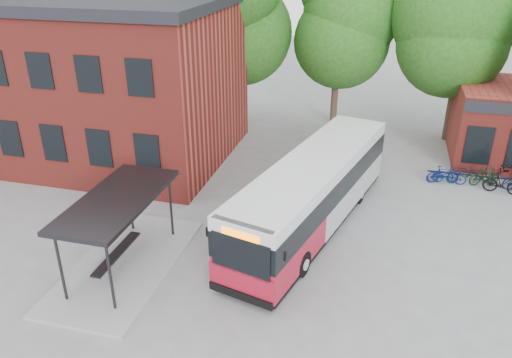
% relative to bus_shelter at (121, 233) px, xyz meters
% --- Properties ---
extents(ground, '(100.00, 100.00, 0.00)m').
position_rel_bus_shelter_xyz_m(ground, '(4.50, 1.00, -1.45)').
color(ground, slate).
extents(station_building, '(18.40, 10.40, 8.50)m').
position_rel_bus_shelter_xyz_m(station_building, '(-8.50, 10.00, 2.80)').
color(station_building, maroon).
rests_on(station_building, ground).
extents(bus_shelter, '(3.60, 7.00, 2.90)m').
position_rel_bus_shelter_xyz_m(bus_shelter, '(0.00, 0.00, 0.00)').
color(bus_shelter, '#242427').
rests_on(bus_shelter, ground).
extents(bike_rail, '(5.20, 0.10, 0.38)m').
position_rel_bus_shelter_xyz_m(bike_rail, '(13.78, 11.00, -1.26)').
color(bike_rail, '#242427').
rests_on(bike_rail, ground).
extents(tree_0, '(7.92, 7.92, 11.00)m').
position_rel_bus_shelter_xyz_m(tree_0, '(-1.50, 17.00, 4.05)').
color(tree_0, '#1B4A13').
rests_on(tree_0, ground).
extents(tree_1, '(7.92, 7.92, 10.40)m').
position_rel_bus_shelter_xyz_m(tree_1, '(5.50, 18.00, 3.75)').
color(tree_1, '#1B4A13').
rests_on(tree_1, ground).
extents(tree_2, '(7.92, 7.92, 11.00)m').
position_rel_bus_shelter_xyz_m(tree_2, '(12.50, 17.00, 4.05)').
color(tree_2, '#1B4A13').
rests_on(tree_2, ground).
extents(city_bus, '(5.36, 12.16, 3.02)m').
position_rel_bus_shelter_xyz_m(city_bus, '(6.22, 4.73, 0.06)').
color(city_bus, maroon).
rests_on(city_bus, ground).
extents(bicycle_0, '(1.75, 1.08, 0.87)m').
position_rel_bus_shelter_xyz_m(bicycle_0, '(11.87, 10.56, -1.02)').
color(bicycle_0, navy).
rests_on(bicycle_0, ground).
extents(bicycle_1, '(1.56, 0.61, 0.91)m').
position_rel_bus_shelter_xyz_m(bicycle_1, '(11.88, 10.46, -0.99)').
color(bicycle_1, '#062056').
rests_on(bicycle_1, ground).
extents(bicycle_2, '(1.63, 0.63, 0.84)m').
position_rel_bus_shelter_xyz_m(bicycle_2, '(12.19, 10.51, -1.03)').
color(bicycle_2, navy).
rests_on(bicycle_2, ground).
extents(bicycle_3, '(1.66, 1.05, 0.97)m').
position_rel_bus_shelter_xyz_m(bicycle_3, '(13.84, 10.75, -0.97)').
color(bicycle_3, black).
rests_on(bicycle_3, ground).
extents(bicycle_4, '(1.75, 1.08, 0.87)m').
position_rel_bus_shelter_xyz_m(bicycle_4, '(13.53, 11.29, -1.02)').
color(bicycle_4, black).
rests_on(bicycle_4, ground).
extents(bicycle_5, '(1.82, 0.74, 1.06)m').
position_rel_bus_shelter_xyz_m(bicycle_5, '(14.55, 10.01, -0.92)').
color(bicycle_5, black).
rests_on(bicycle_5, ground).
extents(bicycle_6, '(1.84, 1.07, 0.92)m').
position_rel_bus_shelter_xyz_m(bicycle_6, '(15.10, 11.93, -0.99)').
color(bicycle_6, black).
rests_on(bicycle_6, ground).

